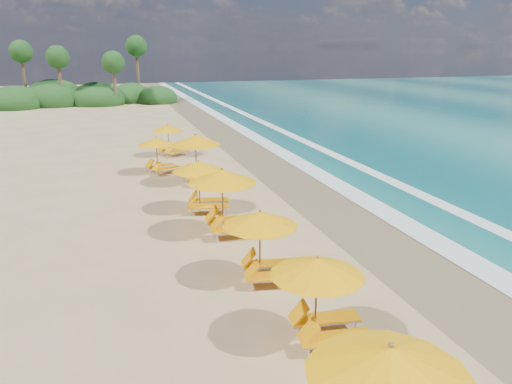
% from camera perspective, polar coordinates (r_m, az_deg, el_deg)
% --- Properties ---
extents(ground, '(160.00, 160.00, 0.00)m').
position_cam_1_polar(ground, '(19.90, -0.00, -3.32)').
color(ground, tan).
rests_on(ground, ground).
extents(wet_sand, '(4.00, 160.00, 0.01)m').
position_cam_1_polar(wet_sand, '(21.35, 10.32, -2.18)').
color(wet_sand, olive).
rests_on(wet_sand, ground).
extents(surf_foam, '(4.00, 160.00, 0.01)m').
position_cam_1_polar(surf_foam, '(22.68, 16.41, -1.43)').
color(surf_foam, white).
rests_on(surf_foam, ground).
extents(station_1, '(2.58, 2.44, 2.23)m').
position_cam_1_polar(station_1, '(11.72, 7.80, -11.61)').
color(station_1, olive).
rests_on(station_1, ground).
extents(station_2, '(2.69, 2.57, 2.26)m').
position_cam_1_polar(station_2, '(14.49, 1.15, -5.73)').
color(station_2, olive).
rests_on(station_2, ground).
extents(station_3, '(2.81, 2.61, 2.56)m').
position_cam_1_polar(station_3, '(18.06, -3.28, -0.63)').
color(station_3, olive).
rests_on(station_3, ground).
extents(station_4, '(2.72, 2.61, 2.24)m').
position_cam_1_polar(station_4, '(20.78, -6.11, 1.09)').
color(station_4, olive).
rests_on(station_4, ground).
extents(station_5, '(3.19, 3.07, 2.61)m').
position_cam_1_polar(station_5, '(25.04, -6.54, 4.21)').
color(station_5, olive).
rests_on(station_5, ground).
extents(station_6, '(2.69, 2.66, 2.06)m').
position_cam_1_polar(station_6, '(27.57, -11.11, 4.49)').
color(station_6, olive).
rests_on(station_6, ground).
extents(station_7, '(2.73, 2.73, 2.06)m').
position_cam_1_polar(station_7, '(31.95, -9.88, 6.18)').
color(station_7, olive).
rests_on(station_7, ground).
extents(treeline, '(25.80, 8.80, 9.74)m').
position_cam_1_polar(treeline, '(63.82, -21.38, 10.22)').
color(treeline, '#163D14').
rests_on(treeline, ground).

